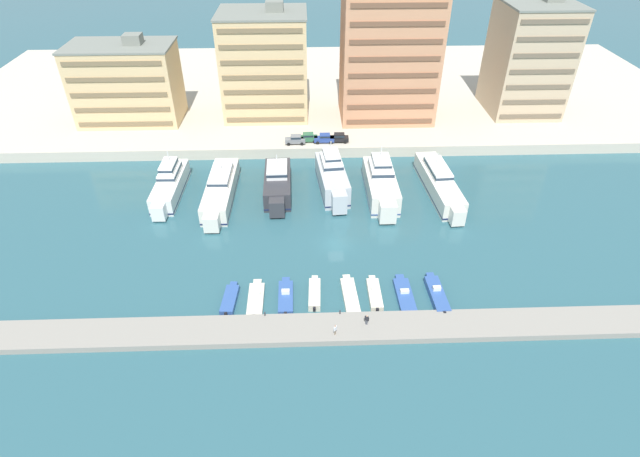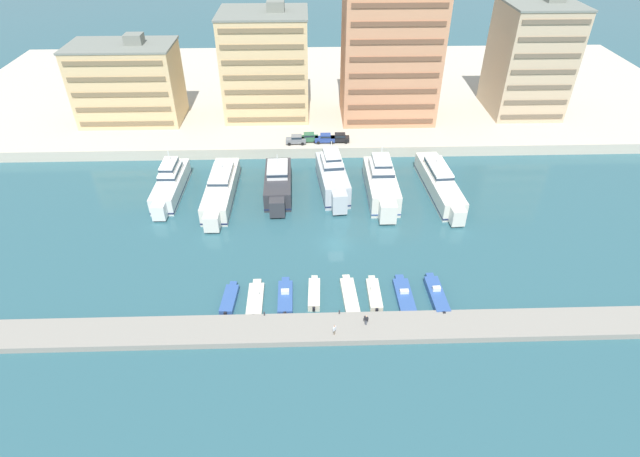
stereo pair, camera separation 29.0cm
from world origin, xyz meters
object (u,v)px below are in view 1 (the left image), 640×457
(car_grey_far_left, at_px, (295,139))
(car_green_left, at_px, (308,137))
(yacht_white_far_left, at_px, (170,184))
(motorboat_cream_center_right, at_px, (374,294))
(yacht_silver_center_left, at_px, (332,177))
(yacht_ivory_center_right, at_px, (439,183))
(yacht_ivory_left, at_px, (221,189))
(yacht_charcoal_mid_left, at_px, (278,183))
(yacht_ivory_center, at_px, (381,183))
(motorboat_blue_right, at_px, (437,294))
(car_blue_mid_left, at_px, (324,138))
(pedestrian_near_edge, at_px, (335,329))
(pedestrian_mid_deck, at_px, (367,319))
(motorboat_blue_mid_left, at_px, (286,296))
(motorboat_cream_center, at_px, (350,297))
(car_black_center_left, at_px, (339,137))
(motorboat_cream_left, at_px, (256,299))
(motorboat_blue_far_left, at_px, (230,299))
(motorboat_blue_mid_right, at_px, (405,296))

(car_grey_far_left, relative_size, car_green_left, 0.99)
(yacht_white_far_left, xyz_separation_m, motorboat_cream_center_right, (33.50, -27.93, -1.58))
(yacht_silver_center_left, bearing_deg, yacht_ivory_center_right, -4.45)
(yacht_ivory_left, bearing_deg, car_green_left, 48.59)
(yacht_charcoal_mid_left, relative_size, yacht_ivory_center, 0.92)
(car_grey_far_left, xyz_separation_m, car_green_left, (2.54, 0.88, 0.00))
(motorboat_blue_right, height_order, car_blue_mid_left, car_blue_mid_left)
(yacht_silver_center_left, height_order, motorboat_blue_right, yacht_silver_center_left)
(motorboat_cream_center_right, relative_size, car_green_left, 1.64)
(yacht_charcoal_mid_left, distance_m, pedestrian_near_edge, 36.02)
(yacht_ivory_left, xyz_separation_m, car_green_left, (15.73, 17.84, 1.33))
(yacht_ivory_left, xyz_separation_m, pedestrian_mid_deck, (22.43, -32.05, -0.01))
(yacht_ivory_center, bearing_deg, yacht_silver_center_left, 165.47)
(pedestrian_near_edge, bearing_deg, yacht_silver_center_left, 87.50)
(car_green_left, distance_m, pedestrian_near_edge, 51.50)
(yacht_ivory_center, relative_size, car_grey_far_left, 4.40)
(yacht_white_far_left, xyz_separation_m, yacht_ivory_center_right, (48.42, -1.13, -0.15))
(car_blue_mid_left, bearing_deg, pedestrian_mid_deck, -86.15)
(yacht_silver_center_left, distance_m, car_grey_far_left, 16.24)
(yacht_ivory_center, height_order, motorboat_blue_mid_left, yacht_ivory_center)
(yacht_silver_center_left, bearing_deg, pedestrian_mid_deck, -85.80)
(motorboat_cream_center, height_order, car_green_left, car_green_left)
(yacht_charcoal_mid_left, relative_size, motorboat_blue_mid_left, 2.28)
(motorboat_cream_center_right, relative_size, pedestrian_mid_deck, 4.20)
(yacht_white_far_left, distance_m, pedestrian_mid_deck, 46.40)
(motorboat_blue_right, relative_size, pedestrian_mid_deck, 4.96)
(motorboat_blue_mid_left, distance_m, car_green_left, 44.18)
(yacht_ivory_center, distance_m, motorboat_blue_right, 26.87)
(car_grey_far_left, relative_size, car_blue_mid_left, 1.00)
(car_blue_mid_left, height_order, pedestrian_mid_deck, car_blue_mid_left)
(motorboat_blue_right, bearing_deg, pedestrian_near_edge, -153.77)
(motorboat_cream_center, height_order, car_blue_mid_left, car_blue_mid_left)
(yacht_ivory_center, relative_size, car_blue_mid_left, 4.40)
(motorboat_cream_center, height_order, car_black_center_left, car_black_center_left)
(yacht_ivory_center, bearing_deg, car_black_center_left, 110.04)
(motorboat_cream_left, bearing_deg, pedestrian_mid_deck, -21.36)
(motorboat_cream_center_right, bearing_deg, car_black_center_left, 92.82)
(yacht_ivory_center_right, distance_m, car_green_left, 29.05)
(yacht_silver_center_left, xyz_separation_m, motorboat_cream_left, (-11.95, -28.59, -2.25))
(motorboat_blue_far_left, relative_size, motorboat_blue_mid_left, 0.87)
(motorboat_blue_far_left, relative_size, motorboat_blue_mid_right, 0.77)
(yacht_ivory_center_right, xyz_separation_m, motorboat_blue_far_left, (-34.68, -27.12, -1.47))
(yacht_charcoal_mid_left, bearing_deg, motorboat_blue_far_left, -101.29)
(motorboat_cream_left, height_order, motorboat_blue_right, motorboat_blue_right)
(motorboat_blue_right, xyz_separation_m, car_grey_far_left, (-19.56, 43.44, 2.64))
(motorboat_blue_right, xyz_separation_m, car_black_center_left, (-10.67, 43.96, 2.64))
(motorboat_cream_center, height_order, motorboat_blue_right, motorboat_blue_right)
(motorboat_cream_left, relative_size, motorboat_blue_right, 0.90)
(yacht_ivory_center_right, relative_size, car_green_left, 5.26)
(yacht_white_far_left, bearing_deg, yacht_ivory_center_right, -1.33)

